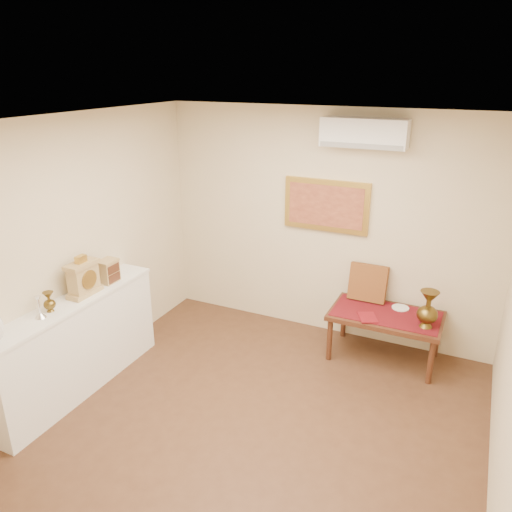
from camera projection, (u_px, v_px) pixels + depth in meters
The scene contains 17 objects.
floor at pixel (241, 439), 4.42m from camera, with size 4.50×4.50×0.00m, color brown.
ceiling at pixel (236, 127), 3.46m from camera, with size 4.50×4.50×0.00m, color white.
wall_back at pixel (326, 226), 5.84m from camera, with size 4.00×0.02×2.70m, color beige.
wall_left at pixel (51, 263), 4.73m from camera, with size 0.02×4.50×2.70m, color beige.
candlestick at pixel (39, 307), 4.45m from camera, with size 0.10×0.10×0.21m, color silver, non-canonical shape.
brass_urn_small at pixel (49, 299), 4.55m from camera, with size 0.11×0.11×0.25m, color brown, non-canonical shape.
table_cloth at pixel (386, 314), 5.47m from camera, with size 1.14×0.59×0.01m, color maroon.
brass_urn_tall at pixel (428, 305), 5.11m from camera, with size 0.22×0.22×0.49m, color brown, non-canonical shape.
plate at pixel (400, 308), 5.58m from camera, with size 0.19×0.19×0.01m, color silver.
menu at pixel (368, 317), 5.37m from camera, with size 0.18×0.25×0.01m, color maroon.
cushion at pixel (368, 283), 5.72m from camera, with size 0.43×0.10×0.43m, color #5B1B12.
display_ledge at pixel (77, 346), 4.97m from camera, with size 0.37×2.02×0.98m.
mantel_clock at pixel (84, 278), 4.88m from camera, with size 0.17×0.36×0.41m.
wooden_chest at pixel (108, 271), 5.19m from camera, with size 0.16×0.21×0.24m.
low_table at pixel (386, 319), 5.50m from camera, with size 1.20×0.70×0.55m.
painting at pixel (326, 205), 5.73m from camera, with size 1.00×0.06×0.60m.
ac_unit at pixel (364, 133), 5.18m from camera, with size 0.90×0.25×0.30m.
Camera 1 is at (1.63, -3.16, 3.09)m, focal length 35.00 mm.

